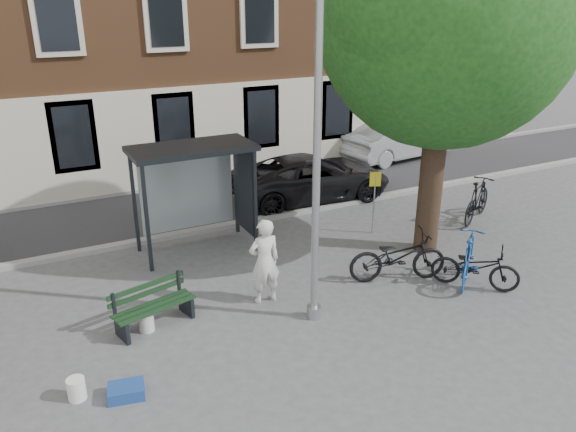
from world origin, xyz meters
The scene contains 19 objects.
ground centered at (0.00, 0.00, 0.00)m, with size 90.00×90.00×0.00m, color #4C4C4F.
road centered at (0.00, 7.00, 0.01)m, with size 40.00×4.00×0.01m, color #28282B.
curb_near centered at (0.00, 5.00, 0.06)m, with size 40.00×0.25×0.12m, color gray.
curb_far centered at (0.00, 9.00, 0.06)m, with size 40.00×0.25×0.12m, color gray.
lamppost centered at (0.00, 0.00, 2.78)m, with size 0.28×0.35×6.11m.
tree_right centered at (4.01, 1.38, 5.62)m, with size 5.76×5.60×8.20m.
bus_shelter centered at (-0.61, 4.11, 1.92)m, with size 2.85×1.45×2.62m.
painter centered at (-0.58, 1.00, 0.90)m, with size 0.65×0.43×1.79m, color silver.
bench centered at (-2.82, 1.14, 0.37)m, with size 1.64×0.87×0.81m.
bike_a centered at (2.38, 0.52, 0.56)m, with size 0.75×2.14×1.12m, color black.
bike_b centered at (3.70, -0.23, 0.55)m, with size 0.52×1.85×1.11m, color #19478D.
bike_c centered at (3.65, -0.50, 0.48)m, with size 0.63×1.82×0.95m, color black.
bike_d centered at (6.50, 2.35, 0.59)m, with size 0.56×1.97×1.19m, color black.
car_dark centered at (3.32, 6.00, 0.68)m, with size 2.25×4.87×1.35m, color black.
car_silver centered at (8.45, 8.40, 0.74)m, with size 1.56×4.47×1.47m, color #A2A5A9.
blue_crate centered at (-3.75, -0.68, 0.10)m, with size 0.55×0.40×0.20m, color navy.
bucket_a centered at (-4.43, -0.38, 0.18)m, with size 0.28×0.28×0.36m, color white.
bucket_b centered at (-3.00, 1.02, 0.18)m, with size 0.28×0.28×0.36m, color silver.
notice_sign centered at (3.42, 2.91, 1.17)m, with size 0.28×0.14×1.67m.
Camera 1 is at (-4.75, -8.16, 5.85)m, focal length 35.00 mm.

